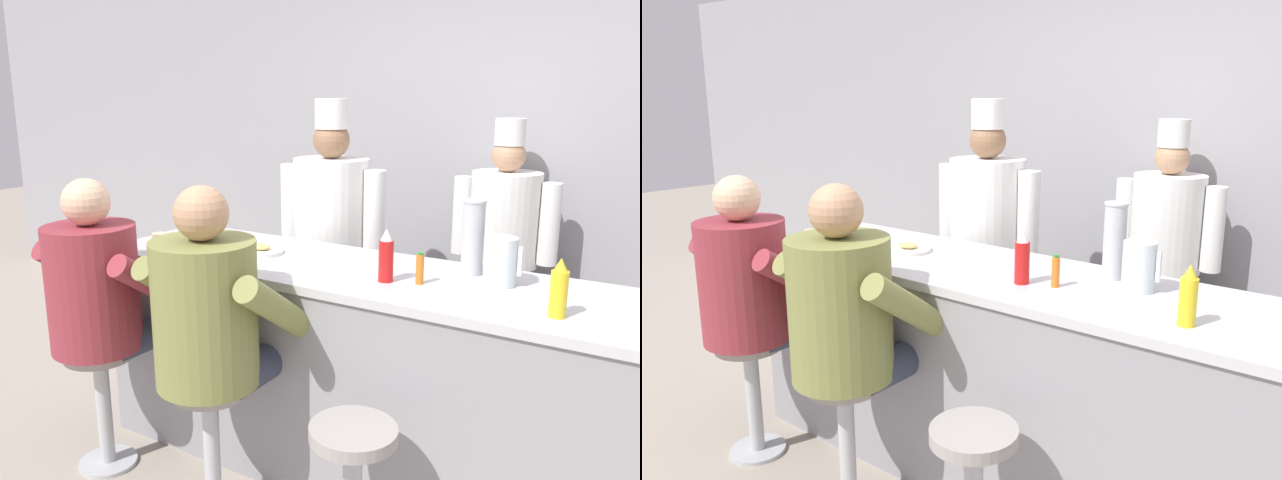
{
  "view_description": "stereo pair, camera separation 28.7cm",
  "coord_description": "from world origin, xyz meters",
  "views": [
    {
      "loc": [
        1.23,
        -2.05,
        1.81
      ],
      "look_at": [
        -0.23,
        0.32,
        1.14
      ],
      "focal_mm": 35.0,
      "sensor_mm": 36.0,
      "label": 1
    },
    {
      "loc": [
        1.47,
        -1.89,
        1.81
      ],
      "look_at": [
        -0.23,
        0.32,
        1.14
      ],
      "focal_mm": 35.0,
      "sensor_mm": 36.0,
      "label": 2
    }
  ],
  "objects": [
    {
      "name": "hot_sauce_bottle_orange",
      "position": [
        0.27,
        0.3,
        1.08
      ],
      "size": [
        0.03,
        0.03,
        0.14
      ],
      "color": "orange",
      "rests_on": "diner_counter"
    },
    {
      "name": "empty_stool_round",
      "position": [
        0.27,
        -0.26,
        0.42
      ],
      "size": [
        0.33,
        0.33,
        0.62
      ],
      "color": "#B2B5BA",
      "rests_on": "ground_plane"
    },
    {
      "name": "ketchup_bottle_red",
      "position": [
        0.14,
        0.25,
        1.13
      ],
      "size": [
        0.06,
        0.06,
        0.23
      ],
      "color": "red",
      "rests_on": "diner_counter"
    },
    {
      "name": "cup_stack_steel",
      "position": [
        0.41,
        0.56,
        1.19
      ],
      "size": [
        0.1,
        0.1,
        0.33
      ],
      "color": "#B7BABF",
      "rests_on": "diner_counter"
    },
    {
      "name": "coffee_mug_tan",
      "position": [
        -1.06,
        0.13,
        1.07
      ],
      "size": [
        0.12,
        0.08,
        0.09
      ],
      "color": "beige",
      "rests_on": "diner_counter"
    },
    {
      "name": "diner_seated_maroon",
      "position": [
        -1.11,
        -0.22,
        0.88
      ],
      "size": [
        0.64,
        0.63,
        1.43
      ],
      "color": "#B2B5BA",
      "rests_on": "ground_plane"
    },
    {
      "name": "breakfast_plate",
      "position": [
        -0.6,
        0.36,
        1.03
      ],
      "size": [
        0.23,
        0.23,
        0.05
      ],
      "color": "white",
      "rests_on": "diner_counter"
    },
    {
      "name": "wall_back",
      "position": [
        0.0,
        1.98,
        1.35
      ],
      "size": [
        10.0,
        0.06,
        2.7
      ],
      "color": "#99999E",
      "rests_on": "ground_plane"
    },
    {
      "name": "cook_in_whites_near",
      "position": [
        -0.6,
        1.04,
        0.97
      ],
      "size": [
        0.69,
        0.44,
        1.77
      ],
      "color": "#232328",
      "rests_on": "ground_plane"
    },
    {
      "name": "mustard_bottle_yellow",
      "position": [
        0.85,
        0.19,
        1.12
      ],
      "size": [
        0.06,
        0.06,
        0.22
      ],
      "color": "yellow",
      "rests_on": "diner_counter"
    },
    {
      "name": "diner_seated_olive",
      "position": [
        -0.42,
        -0.22,
        0.89
      ],
      "size": [
        0.65,
        0.65,
        1.45
      ],
      "color": "#B2B5BA",
      "rests_on": "ground_plane"
    },
    {
      "name": "water_pitcher_clear",
      "position": [
        0.56,
        0.46,
        1.12
      ],
      "size": [
        0.16,
        0.13,
        0.2
      ],
      "color": "silver",
      "rests_on": "diner_counter"
    },
    {
      "name": "cook_in_whites_far",
      "position": [
        0.24,
        1.69,
        0.91
      ],
      "size": [
        0.65,
        0.41,
        1.65
      ],
      "color": "#232328",
      "rests_on": "ground_plane"
    },
    {
      "name": "cereal_bowl",
      "position": [
        -0.76,
        0.07,
        1.04
      ],
      "size": [
        0.17,
        0.17,
        0.05
      ],
      "color": "#B24C47",
      "rests_on": "diner_counter"
    },
    {
      "name": "diner_counter",
      "position": [
        0.0,
        0.36,
        0.51
      ],
      "size": [
        2.73,
        0.72,
        1.02
      ],
      "color": "gray",
      "rests_on": "ground_plane"
    }
  ]
}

